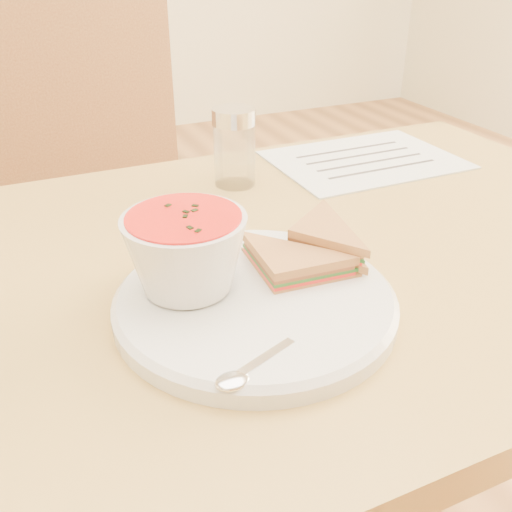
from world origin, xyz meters
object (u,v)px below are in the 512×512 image
soup_bowl (186,256)px  plate (255,303)px  condiment_shaker (234,147)px  chair_far (127,265)px  dining_table (299,452)px

soup_bowl → plate: bearing=-30.9°
plate → condiment_shaker: 0.34m
chair_far → soup_bowl: chair_far is taller
dining_table → soup_bowl: size_ratio=8.23×
soup_bowl → condiment_shaker: 0.33m
dining_table → soup_bowl: 0.48m
condiment_shaker → dining_table: bearing=-86.3°
plate → condiment_shaker: condiment_shaker is taller
soup_bowl → dining_table: bearing=21.7°
plate → condiment_shaker: (0.11, 0.32, 0.05)m
dining_table → plate: (-0.12, -0.11, 0.38)m
chair_far → soup_bowl: size_ratio=8.15×
plate → soup_bowl: size_ratio=2.34×
chair_far → dining_table: bearing=97.6°
dining_table → chair_far: chair_far is taller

